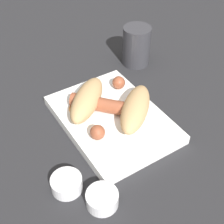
# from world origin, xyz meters

# --- Properties ---
(ground_plane) EXTENTS (3.00, 3.00, 0.00)m
(ground_plane) POSITION_xyz_m (0.00, 0.00, 0.00)
(ground_plane) COLOR #232326
(food_tray) EXTENTS (0.27, 0.19, 0.02)m
(food_tray) POSITION_xyz_m (0.00, 0.00, 0.01)
(food_tray) COLOR white
(food_tray) RESTS_ON ground_plane
(bread_roll) EXTENTS (0.21, 0.21, 0.05)m
(bread_roll) POSITION_xyz_m (0.01, -0.00, 0.04)
(bread_roll) COLOR tan
(bread_roll) RESTS_ON food_tray
(sausage) EXTENTS (0.14, 0.15, 0.03)m
(sausage) POSITION_xyz_m (0.02, -0.00, 0.04)
(sausage) COLOR brown
(sausage) RESTS_ON food_tray
(pickled_veggies) EXTENTS (0.05, 0.06, 0.00)m
(pickled_veggies) POSITION_xyz_m (0.06, 0.04, 0.02)
(pickled_veggies) COLOR #F99E4C
(pickled_veggies) RESTS_ON food_tray
(condiment_cup_near) EXTENTS (0.05, 0.05, 0.03)m
(condiment_cup_near) POSITION_xyz_m (-0.10, 0.15, 0.01)
(condiment_cup_near) COLOR white
(condiment_cup_near) RESTS_ON ground_plane
(condiment_cup_far) EXTENTS (0.05, 0.05, 0.03)m
(condiment_cup_far) POSITION_xyz_m (-0.15, 0.12, 0.01)
(condiment_cup_far) COLOR white
(condiment_cup_far) RESTS_ON ground_plane
(drink_glass) EXTENTS (0.07, 0.07, 0.10)m
(drink_glass) POSITION_xyz_m (0.16, -0.17, 0.05)
(drink_glass) COLOR #333338
(drink_glass) RESTS_ON ground_plane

